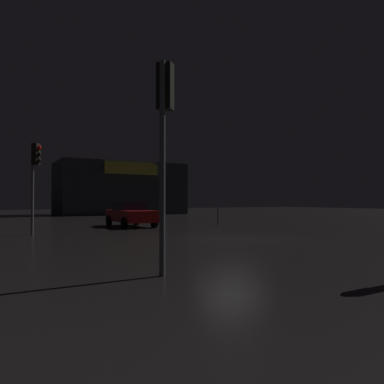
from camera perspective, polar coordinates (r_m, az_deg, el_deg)
ground_plane at (r=15.37m, az=5.86°, el=-7.11°), size 120.00×120.00×0.00m
store_building at (r=44.83m, az=-10.88°, el=0.48°), size 14.13×7.64×5.92m
traffic_signal_opposite at (r=8.07m, az=-4.19°, el=11.27°), size 0.42×0.42×4.46m
traffic_signal_cross_left at (r=18.52m, az=-22.66°, el=3.58°), size 0.43×0.41×4.15m
car_near at (r=22.89m, az=-9.31°, el=-3.30°), size 2.03×4.45×1.49m
bollard_kerb_a at (r=24.56m, az=3.99°, el=-3.58°), size 0.11×0.11×1.17m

